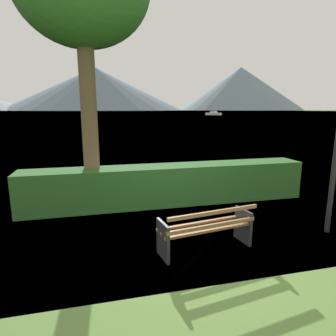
% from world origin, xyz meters
% --- Properties ---
extents(ground_plane, '(1400.00, 1400.00, 0.00)m').
position_xyz_m(ground_plane, '(0.00, 0.00, 0.00)').
color(ground_plane, '#567A38').
extents(water_surface, '(620.00, 620.00, 0.00)m').
position_xyz_m(water_surface, '(0.00, 308.87, 0.00)').
color(water_surface, '#7A99A8').
rests_on(water_surface, ground_plane).
extents(park_bench, '(1.85, 0.83, 0.87)m').
position_xyz_m(park_bench, '(0.01, -0.06, 0.43)').
color(park_bench, olive).
rests_on(park_bench, ground_plane).
extents(hedge_row, '(7.82, 0.88, 1.08)m').
position_xyz_m(hedge_row, '(0.00, 2.78, 0.54)').
color(hedge_row, '#285B23').
rests_on(hedge_row, ground_plane).
extents(fishing_boat_near, '(5.82, 6.96, 1.80)m').
position_xyz_m(fishing_boat_near, '(46.65, 111.04, 0.65)').
color(fishing_boat_near, silver).
rests_on(fishing_boat_near, water_surface).
extents(distant_hills, '(813.71, 334.50, 84.88)m').
position_xyz_m(distant_hills, '(28.48, 564.11, 36.66)').
color(distant_hills, gray).
rests_on(distant_hills, ground_plane).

